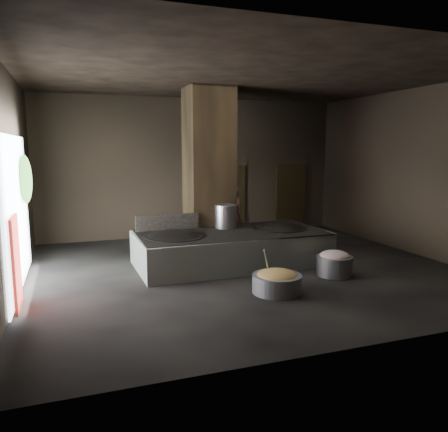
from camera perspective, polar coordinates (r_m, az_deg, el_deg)
name	(u,v)px	position (r m, az deg, el deg)	size (l,w,h in m)	color
floor	(244,270)	(10.71, 2.67, -7.11)	(10.00, 9.00, 0.10)	black
ceiling	(246,74)	(10.42, 2.86, 17.99)	(10.00, 9.00, 0.10)	black
back_wall	(194,168)	(14.62, -4.00, 6.33)	(10.00, 0.10, 4.50)	black
front_wall	(369,196)	(6.35, 18.40, 2.56)	(10.00, 0.10, 4.50)	black
left_wall	(8,181)	(9.63, -26.39, 4.10)	(0.10, 9.00, 4.50)	black
right_wall	(416,172)	(13.08, 23.82, 5.29)	(0.10, 9.00, 4.50)	black
pillar	(209,172)	(12.00, -2.01, 5.78)	(1.20, 1.20, 4.50)	black
hearth_platform	(231,248)	(10.99, 0.94, -4.22)	(4.69, 2.24, 0.82)	beige
platform_cap	(231,232)	(10.90, 0.95, -2.13)	(4.59, 2.20, 0.03)	black
wok_left	(175,239)	(10.46, -6.44, -3.02)	(1.48, 1.48, 0.41)	black
wok_left_rim	(175,236)	(10.45, -6.44, -2.65)	(1.51, 1.51, 0.05)	black
wok_right	(279,231)	(11.49, 7.19, -1.96)	(1.38, 1.38, 0.39)	black
wok_right_rim	(279,228)	(11.48, 7.20, -1.62)	(1.41, 1.41, 0.05)	black
stock_pot	(226,216)	(11.38, 0.23, -0.06)	(0.57, 0.57, 0.61)	#B3B4BB
splash_guard	(168,222)	(11.18, -7.38, -0.81)	(1.63, 0.06, 0.41)	black
cook	(232,217)	(12.83, 1.07, -0.07)	(0.66, 0.42, 1.81)	#8E5648
veg_basin	(277,284)	(8.99, 6.91, -8.75)	(1.00, 1.00, 0.37)	gray
veg_fill	(277,276)	(8.94, 6.93, -7.74)	(0.82, 0.82, 0.25)	#A5AB53
ladle	(267,265)	(8.96, 5.66, -6.37)	(0.03, 0.03, 0.79)	#B3B4BB
meat_basin	(334,266)	(10.40, 14.21, -6.29)	(0.82, 0.82, 0.45)	gray
meat_fill	(335,256)	(10.35, 14.26, -5.09)	(0.68, 0.68, 0.26)	tan
doorway_near	(228,201)	(14.99, 0.58, 2.00)	(1.18, 0.08, 2.38)	black
doorway_near_glow	(224,202)	(15.13, -0.01, 1.87)	(0.74, 0.04, 1.76)	#8C6647
doorway_far	(291,198)	(15.96, 8.72, 2.32)	(1.18, 0.08, 2.38)	black
doorway_far_glow	(287,199)	(16.13, 8.28, 2.22)	(0.84, 0.04, 1.98)	#8C6647
left_opening	(17,212)	(9.88, -25.42, 0.47)	(0.04, 4.20, 3.10)	white
pavilion_sliver	(16,263)	(8.74, -25.50, -5.56)	(0.05, 0.90, 1.70)	maroon
tree_silhouette	(25,179)	(10.90, -24.53, 4.41)	(0.28, 1.10, 1.10)	#194714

